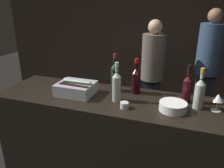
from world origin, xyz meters
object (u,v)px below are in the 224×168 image
(red_wine_bottle_tall, at_px, (136,79))
(red_wine_bottle_black_foil, at_px, (187,87))
(wine_glass, at_px, (218,98))
(candle_votive, at_px, (124,105))
(bowl_white, at_px, (173,106))
(red_wine_bottle_burgundy, at_px, (115,76))
(rose_wine_bottle, at_px, (200,93))
(person_blond_tee, at_px, (153,68))
(person_in_hoodie, at_px, (208,63))
(ice_bin_with_bottles, at_px, (76,88))
(white_wine_bottle, at_px, (117,85))

(red_wine_bottle_tall, height_order, red_wine_bottle_black_foil, red_wine_bottle_tall)
(wine_glass, bearing_deg, candle_votive, -164.38)
(red_wine_bottle_tall, bearing_deg, bowl_white, -35.21)
(red_wine_bottle_black_foil, relative_size, red_wine_bottle_burgundy, 0.91)
(candle_votive, bearing_deg, rose_wine_bottle, 19.04)
(candle_votive, relative_size, person_blond_tee, 0.04)
(rose_wine_bottle, bearing_deg, candle_votive, -160.96)
(wine_glass, height_order, red_wine_bottle_tall, red_wine_bottle_tall)
(red_wine_bottle_tall, relative_size, red_wine_bottle_black_foil, 1.01)
(candle_votive, distance_m, person_in_hoodie, 2.17)
(person_in_hoodie, bearing_deg, bowl_white, -57.22)
(bowl_white, xyz_separation_m, candle_votive, (-0.37, -0.08, -0.01))
(wine_glass, xyz_separation_m, person_blond_tee, (-0.75, 1.57, -0.27))
(ice_bin_with_bottles, xyz_separation_m, red_wine_bottle_tall, (0.51, 0.21, 0.07))
(red_wine_bottle_black_foil, bearing_deg, red_wine_bottle_tall, 173.01)
(red_wine_bottle_black_foil, relative_size, person_in_hoodie, 0.18)
(bowl_white, xyz_separation_m, wine_glass, (0.32, 0.11, 0.07))
(rose_wine_bottle, relative_size, red_wine_bottle_black_foil, 1.03)
(ice_bin_with_bottles, xyz_separation_m, red_wine_bottle_burgundy, (0.31, 0.19, 0.08))
(bowl_white, bearing_deg, wine_glass, 18.60)
(rose_wine_bottle, distance_m, white_wine_bottle, 0.66)
(red_wine_bottle_burgundy, bearing_deg, red_wine_bottle_tall, 3.72)
(red_wine_bottle_tall, bearing_deg, wine_glass, -12.05)
(wine_glass, height_order, person_in_hoodie, person_in_hoodie)
(wine_glass, distance_m, person_blond_tee, 1.76)
(candle_votive, xyz_separation_m, white_wine_bottle, (-0.10, 0.11, 0.11))
(candle_votive, height_order, red_wine_bottle_tall, red_wine_bottle_tall)
(candle_votive, bearing_deg, ice_bin_with_bottles, 165.37)
(red_wine_bottle_burgundy, bearing_deg, bowl_white, -23.14)
(candle_votive, bearing_deg, bowl_white, 12.95)
(person_blond_tee, bearing_deg, ice_bin_with_bottles, 83.15)
(rose_wine_bottle, bearing_deg, person_in_hoodie, 84.17)
(wine_glass, xyz_separation_m, red_wine_bottle_tall, (-0.68, 0.15, 0.03))
(candle_votive, height_order, person_blond_tee, person_blond_tee)
(wine_glass, relative_size, red_wine_bottle_black_foil, 0.43)
(rose_wine_bottle, xyz_separation_m, person_in_hoodie, (0.19, 1.85, -0.21))
(red_wine_bottle_burgundy, bearing_deg, person_blond_tee, 84.64)
(bowl_white, relative_size, rose_wine_bottle, 0.64)
(red_wine_bottle_tall, height_order, person_blond_tee, person_blond_tee)
(bowl_white, distance_m, red_wine_bottle_black_foil, 0.24)
(bowl_white, relative_size, red_wine_bottle_tall, 0.65)
(candle_votive, xyz_separation_m, rose_wine_bottle, (0.55, 0.19, 0.11))
(bowl_white, bearing_deg, person_blond_tee, 104.26)
(person_blond_tee, bearing_deg, red_wine_bottle_burgundy, 92.90)
(ice_bin_with_bottles, bearing_deg, bowl_white, -3.01)
(red_wine_bottle_black_foil, height_order, person_blond_tee, person_blond_tee)
(red_wine_bottle_burgundy, height_order, person_blond_tee, person_blond_tee)
(red_wine_bottle_black_foil, bearing_deg, person_blond_tee, 109.22)
(bowl_white, bearing_deg, rose_wine_bottle, 29.95)
(ice_bin_with_bottles, distance_m, bowl_white, 0.87)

